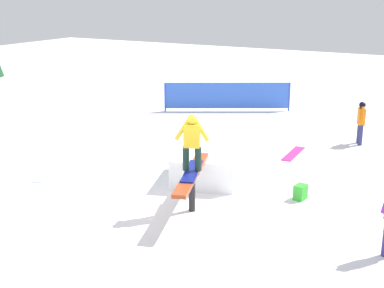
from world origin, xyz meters
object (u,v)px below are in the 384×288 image
at_px(rail_feature, 192,178).
at_px(backpack_on_snow, 300,192).
at_px(loose_snowboard_white, 48,173).
at_px(loose_snowboard_magenta, 293,154).
at_px(main_rider_on_rail, 192,144).
at_px(bystander_orange, 361,121).

xyz_separation_m(rail_feature, backpack_on_snow, (-1.74, 1.80, -0.58)).
bearing_deg(loose_snowboard_white, backpack_on_snow, -96.19).
bearing_deg(loose_snowboard_white, loose_snowboard_magenta, -66.24).
relative_size(loose_snowboard_magenta, backpack_on_snow, 4.29).
xyz_separation_m(rail_feature, loose_snowboard_white, (-0.26, -4.35, -0.74)).
height_order(main_rider_on_rail, loose_snowboard_white, main_rider_on_rail).
height_order(loose_snowboard_magenta, backpack_on_snow, backpack_on_snow).
height_order(rail_feature, main_rider_on_rail, main_rider_on_rail).
bearing_deg(bystander_orange, main_rider_on_rail, 141.99).
distance_m(rail_feature, loose_snowboard_magenta, 5.01).
xyz_separation_m(main_rider_on_rail, bystander_orange, (-6.87, 1.96, -0.74)).
bearing_deg(bystander_orange, rail_feature, 141.99).
bearing_deg(bystander_orange, loose_snowboard_magenta, 122.25).
relative_size(rail_feature, backpack_on_snow, 7.72).
bearing_deg(loose_snowboard_magenta, backpack_on_snow, -160.97).
xyz_separation_m(bystander_orange, loose_snowboard_magenta, (1.95, -1.40, -0.72)).
height_order(main_rider_on_rail, backpack_on_snow, main_rider_on_rail).
bearing_deg(main_rider_on_rail, bystander_orange, 143.32).
distance_m(rail_feature, loose_snowboard_white, 4.42).
bearing_deg(main_rider_on_rail, loose_snowboard_white, -114.13).
relative_size(rail_feature, bystander_orange, 2.01).
relative_size(rail_feature, main_rider_on_rail, 1.86).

